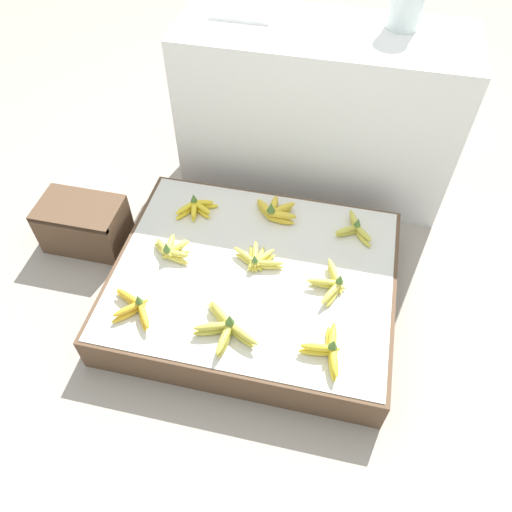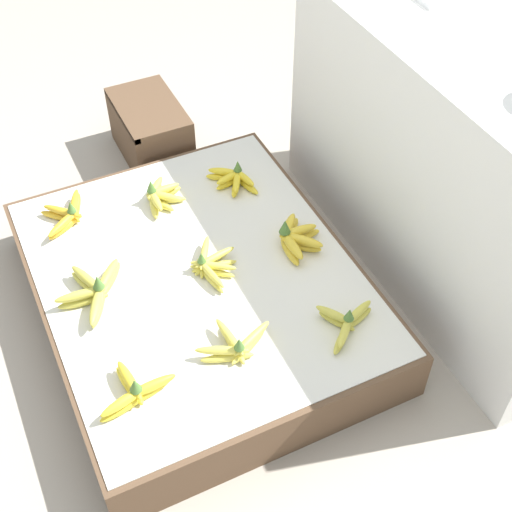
{
  "view_description": "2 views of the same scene",
  "coord_description": "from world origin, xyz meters",
  "views": [
    {
      "loc": [
        0.29,
        -1.28,
        1.87
      ],
      "look_at": [
        0.0,
        0.03,
        0.26
      ],
      "focal_mm": 35.0,
      "sensor_mm": 36.0,
      "label": 1
    },
    {
      "loc": [
        1.47,
        -0.49,
        1.87
      ],
      "look_at": [
        0.14,
        0.14,
        0.34
      ],
      "focal_mm": 50.0,
      "sensor_mm": 36.0,
      "label": 2
    }
  ],
  "objects": [
    {
      "name": "banana_bunch_middle_left",
      "position": [
        -0.37,
        0.01,
        0.22
      ],
      "size": [
        0.19,
        0.15,
        0.1
      ],
      "color": "#DBCC4C",
      "rests_on": "display_platform"
    },
    {
      "name": "ground_plane",
      "position": [
        0.0,
        0.0,
        0.0
      ],
      "size": [
        10.0,
        10.0,
        0.0
      ],
      "primitive_type": "plane",
      "color": "#A89E8E"
    },
    {
      "name": "display_platform",
      "position": [
        0.0,
        0.0,
        0.09
      ],
      "size": [
        1.21,
        0.99,
        0.19
      ],
      "color": "brown",
      "rests_on": "ground_plane"
    },
    {
      "name": "banana_bunch_middle_midleft",
      "position": [
        0.01,
        0.05,
        0.21
      ],
      "size": [
        0.24,
        0.16,
        0.08
      ],
      "color": "#DBCC4C",
      "rests_on": "display_platform"
    },
    {
      "name": "wooden_crate",
      "position": [
        -0.87,
        0.15,
        0.12
      ],
      "size": [
        0.39,
        0.24,
        0.25
      ],
      "color": "brown",
      "rests_on": "ground_plane"
    },
    {
      "name": "banana_bunch_front_left",
      "position": [
        -0.42,
        -0.3,
        0.22
      ],
      "size": [
        0.22,
        0.17,
        0.1
      ],
      "color": "gold",
      "rests_on": "display_platform"
    },
    {
      "name": "banana_bunch_back_midright",
      "position": [
        0.4,
        0.31,
        0.22
      ],
      "size": [
        0.18,
        0.2,
        0.09
      ],
      "color": "gold",
      "rests_on": "display_platform"
    },
    {
      "name": "banana_bunch_middle_midright",
      "position": [
        0.33,
        -0.01,
        0.22
      ],
      "size": [
        0.17,
        0.25,
        0.09
      ],
      "color": "#DBCC4C",
      "rests_on": "display_platform"
    },
    {
      "name": "back_vendor_table",
      "position": [
        0.13,
        0.87,
        0.42
      ],
      "size": [
        1.34,
        0.5,
        0.84
      ],
      "color": "white",
      "rests_on": "ground_plane"
    },
    {
      "name": "banana_bunch_back_left",
      "position": [
        -0.34,
        0.29,
        0.22
      ],
      "size": [
        0.18,
        0.15,
        0.09
      ],
      "color": "yellow",
      "rests_on": "display_platform"
    },
    {
      "name": "banana_bunch_back_midleft",
      "position": [
        0.02,
        0.34,
        0.22
      ],
      "size": [
        0.22,
        0.16,
        0.11
      ],
      "color": "gold",
      "rests_on": "display_platform"
    },
    {
      "name": "banana_bunch_front_midright",
      "position": [
        0.36,
        -0.33,
        0.22
      ],
      "size": [
        0.17,
        0.23,
        0.1
      ],
      "color": "yellow",
      "rests_on": "display_platform"
    },
    {
      "name": "banana_bunch_front_midleft",
      "position": [
        -0.04,
        -0.32,
        0.22
      ],
      "size": [
        0.27,
        0.25,
        0.11
      ],
      "color": "gold",
      "rests_on": "display_platform"
    }
  ]
}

